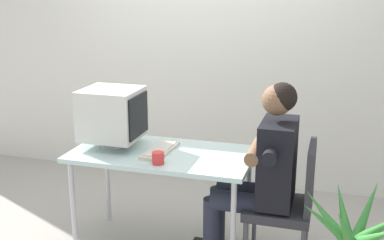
{
  "coord_description": "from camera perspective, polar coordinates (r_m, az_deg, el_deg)",
  "views": [
    {
      "loc": [
        1.12,
        -3.02,
        1.87
      ],
      "look_at": [
        0.22,
        0.0,
        0.99
      ],
      "focal_mm": 45.57,
      "sensor_mm": 36.0,
      "label": 1
    }
  ],
  "objects": [
    {
      "name": "wall_back",
      "position": [
        4.51,
        6.22,
        10.89
      ],
      "size": [
        8.0,
        0.1,
        3.0
      ],
      "primitive_type": "cube",
      "color": "silver",
      "rests_on": "ground_plane"
    },
    {
      "name": "crt_monitor",
      "position": [
        3.51,
        -9.31,
        0.68
      ],
      "size": [
        0.41,
        0.38,
        0.42
      ],
      "color": "silver",
      "rests_on": "desk"
    },
    {
      "name": "desk",
      "position": [
        3.43,
        -3.5,
        -4.72
      ],
      "size": [
        1.26,
        0.66,
        0.74
      ],
      "color": "#B7B7BC",
      "rests_on": "ground_plane"
    },
    {
      "name": "keyboard",
      "position": [
        3.41,
        -3.71,
        -3.48
      ],
      "size": [
        0.16,
        0.41,
        0.03
      ],
      "color": "beige",
      "rests_on": "desk"
    },
    {
      "name": "office_chair",
      "position": [
        3.28,
        11.28,
        -9.18
      ],
      "size": [
        0.42,
        0.42,
        0.9
      ],
      "color": "#4C4C51",
      "rests_on": "ground_plane"
    },
    {
      "name": "desk_mug",
      "position": [
        3.18,
        -3.97,
        -4.44
      ],
      "size": [
        0.08,
        0.09,
        0.08
      ],
      "color": "red",
      "rests_on": "desk"
    },
    {
      "name": "person_seated",
      "position": [
        3.23,
        8.1,
        -5.76
      ],
      "size": [
        0.7,
        0.6,
        1.28
      ],
      "color": "black",
      "rests_on": "ground_plane"
    }
  ]
}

